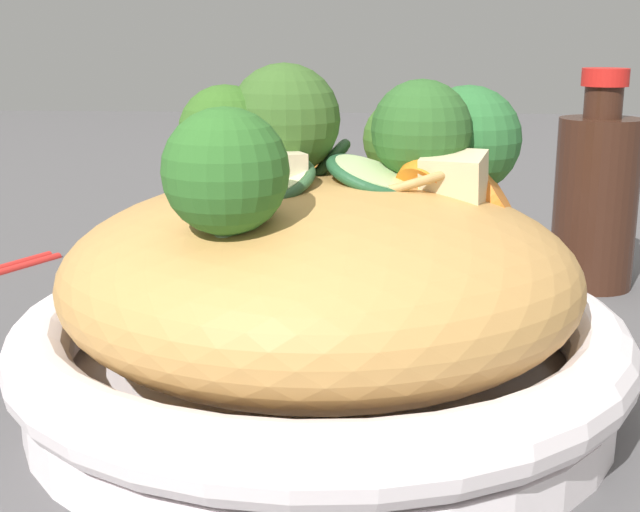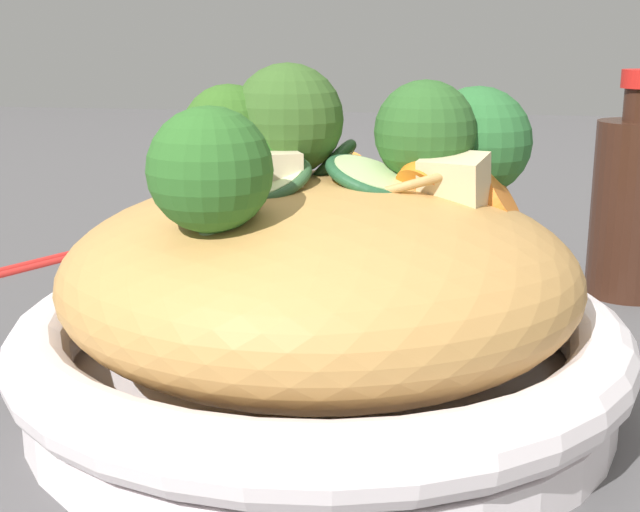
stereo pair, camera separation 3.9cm
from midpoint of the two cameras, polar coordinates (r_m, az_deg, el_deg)
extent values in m
plane|color=#514F51|center=(0.42, -2.74, -9.57)|extent=(3.00, 3.00, 0.00)
cylinder|color=white|center=(0.41, -2.75, -8.42)|extent=(0.27, 0.27, 0.02)
torus|color=white|center=(0.40, -2.79, -5.26)|extent=(0.28, 0.28, 0.03)
ellipsoid|color=tan|center=(0.40, -2.85, -1.28)|extent=(0.23, 0.23, 0.09)
torus|color=tan|center=(0.38, -11.78, 1.03)|extent=(0.08, 0.08, 0.03)
torus|color=tan|center=(0.40, 2.55, 4.73)|extent=(0.09, 0.08, 0.02)
torus|color=#C49044|center=(0.34, -4.23, 0.39)|extent=(0.06, 0.06, 0.02)
cone|color=#A5B96E|center=(0.46, 2.94, 4.59)|extent=(0.02, 0.02, 0.02)
sphere|color=#3A6824|center=(0.45, 2.98, 7.61)|extent=(0.04, 0.04, 0.04)
cone|color=#A3B577|center=(0.40, -6.43, 4.74)|extent=(0.02, 0.02, 0.02)
sphere|color=#2C6C21|center=(0.39, -6.51, 7.79)|extent=(0.05, 0.05, 0.04)
cone|color=#A4BE75|center=(0.40, -5.11, 4.88)|extent=(0.03, 0.03, 0.02)
sphere|color=#385F25|center=(0.40, -5.20, 8.82)|extent=(0.07, 0.07, 0.05)
cone|color=#9AB579|center=(0.40, -8.88, 4.39)|extent=(0.02, 0.02, 0.02)
sphere|color=#356421|center=(0.40, -9.02, 7.92)|extent=(0.05, 0.05, 0.04)
cone|color=#9CC078|center=(0.43, 6.83, 3.98)|extent=(0.02, 0.03, 0.02)
sphere|color=#2C6932|center=(0.42, 6.94, 7.53)|extent=(0.06, 0.06, 0.05)
cone|color=#A1BA77|center=(0.40, 3.72, 4.45)|extent=(0.03, 0.03, 0.02)
sphere|color=#2E5D26|center=(0.40, 3.79, 8.16)|extent=(0.06, 0.06, 0.05)
cone|color=#A2B67C|center=(0.33, -9.46, 1.38)|extent=(0.03, 0.03, 0.01)
sphere|color=#2F6726|center=(0.33, -9.63, 5.42)|extent=(0.06, 0.06, 0.05)
cylinder|color=orange|center=(0.35, -9.39, 3.33)|extent=(0.03, 0.03, 0.02)
cylinder|color=orange|center=(0.46, -2.01, 5.42)|extent=(0.02, 0.03, 0.02)
cylinder|color=orange|center=(0.40, 8.55, 3.82)|extent=(0.03, 0.03, 0.03)
cylinder|color=orange|center=(0.39, 3.70, 4.82)|extent=(0.03, 0.03, 0.02)
cylinder|color=beige|center=(0.37, -6.59, 4.68)|extent=(0.05, 0.05, 0.02)
torus|color=#2D512E|center=(0.37, -6.59, 4.68)|extent=(0.06, 0.06, 0.02)
cylinder|color=beige|center=(0.41, -2.14, 5.73)|extent=(0.03, 0.03, 0.02)
torus|color=#2D522C|center=(0.41, -2.14, 5.73)|extent=(0.04, 0.03, 0.03)
cylinder|color=beige|center=(0.38, 0.46, 5.02)|extent=(0.05, 0.05, 0.02)
torus|color=#235230|center=(0.38, 0.46, 5.02)|extent=(0.05, 0.05, 0.02)
cube|color=beige|center=(0.38, 5.81, 4.75)|extent=(0.03, 0.03, 0.03)
cube|color=beige|center=(0.46, -7.10, 5.71)|extent=(0.04, 0.04, 0.03)
cube|color=beige|center=(0.37, -6.07, 5.15)|extent=(0.03, 0.03, 0.02)
cylinder|color=#381E14|center=(0.61, 15.75, 3.27)|extent=(0.05, 0.05, 0.11)
cylinder|color=#381E14|center=(0.60, 16.19, 9.59)|extent=(0.02, 0.02, 0.02)
cylinder|color=red|center=(0.60, 16.30, 11.11)|extent=(0.03, 0.03, 0.01)
camera|label=1|loc=(0.02, -92.86, -0.74)|focal=49.15mm
camera|label=2|loc=(0.02, 87.14, 0.74)|focal=49.15mm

